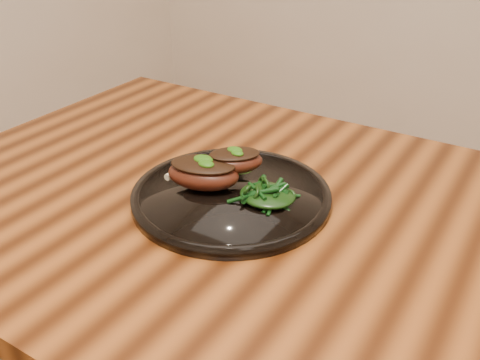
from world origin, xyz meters
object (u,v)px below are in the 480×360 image
Objects in this scene: desk at (375,290)px; greens_heap at (267,192)px; lamb_chop_front at (203,172)px; plate at (231,195)px.

greens_heap is at bearing -178.31° from desk.
greens_heap is (0.11, 0.02, -0.01)m from lamb_chop_front.
plate is 3.62× the size of greens_heap.
plate is 0.06m from lamb_chop_front.
lamb_chop_front is (-0.29, -0.02, 0.13)m from desk.
desk is at bearing 4.38° from lamb_chop_front.
plate is at bearing 13.77° from lamb_chop_front.
greens_heap reaches higher than plate.
greens_heap is (0.06, 0.01, 0.02)m from plate.
plate is 0.07m from greens_heap.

